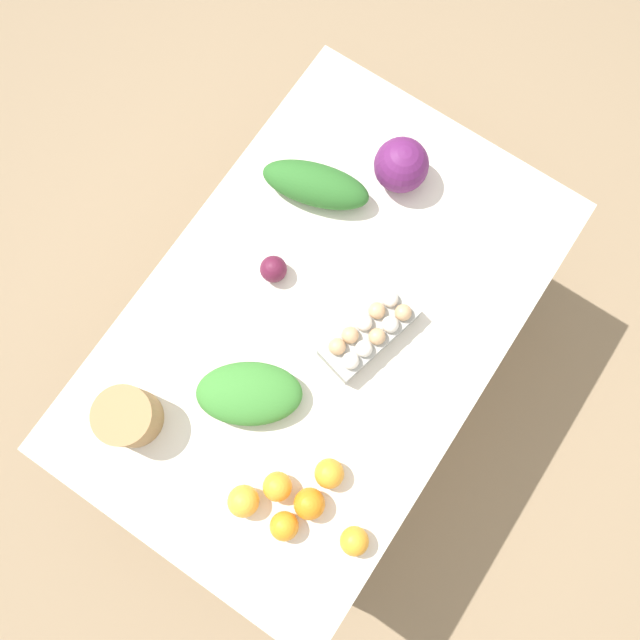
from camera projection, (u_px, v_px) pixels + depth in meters
name	position (u px, v px, depth m)	size (l,w,h in m)	color
ground_plane	(320.00, 363.00, 2.35)	(8.00, 8.00, 0.00)	#937A5B
dining_table	(320.00, 329.00, 1.74)	(1.41, 0.91, 0.72)	silver
cabbage_purple	(401.00, 165.00, 1.67)	(0.15, 0.15, 0.15)	#601E5B
egg_carton	(370.00, 332.00, 1.60)	(0.29, 0.17, 0.09)	#A8A8A3
paper_bag	(128.00, 417.00, 1.54)	(0.15, 0.15, 0.12)	#A87F51
greens_bunch_kale	(249.00, 394.00, 1.57)	(0.27, 0.16, 0.09)	#3D8433
greens_bunch_dandelion	(316.00, 185.00, 1.69)	(0.30, 0.12, 0.10)	#2D6B28
beet_root	(273.00, 269.00, 1.65)	(0.07, 0.07, 0.07)	#5B1933
orange_0	(309.00, 504.00, 1.51)	(0.08, 0.08, 0.08)	orange
orange_1	(354.00, 541.00, 1.50)	(0.07, 0.07, 0.07)	orange
orange_2	(243.00, 501.00, 1.52)	(0.08, 0.08, 0.08)	#F9A833
orange_3	(277.00, 487.00, 1.53)	(0.07, 0.07, 0.07)	orange
orange_4	(329.00, 474.00, 1.53)	(0.07, 0.07, 0.07)	orange
orange_5	(284.00, 526.00, 1.51)	(0.07, 0.07, 0.07)	orange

